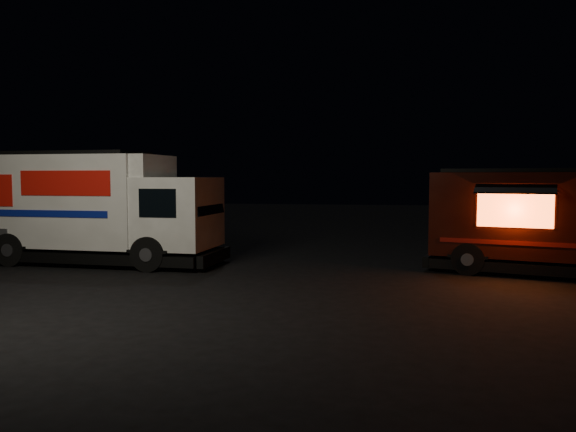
% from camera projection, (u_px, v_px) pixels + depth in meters
% --- Properties ---
extents(ground, '(80.00, 80.00, 0.00)m').
position_uv_depth(ground, '(213.00, 291.00, 12.62)').
color(ground, black).
rests_on(ground, ground).
extents(white_truck, '(7.41, 2.83, 3.31)m').
position_uv_depth(white_truck, '(101.00, 208.00, 16.62)').
color(white_truck, white).
rests_on(white_truck, ground).
extents(red_truck, '(6.35, 3.75, 2.78)m').
position_uv_depth(red_truck, '(546.00, 222.00, 14.68)').
color(red_truck, '#351009').
rests_on(red_truck, ground).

